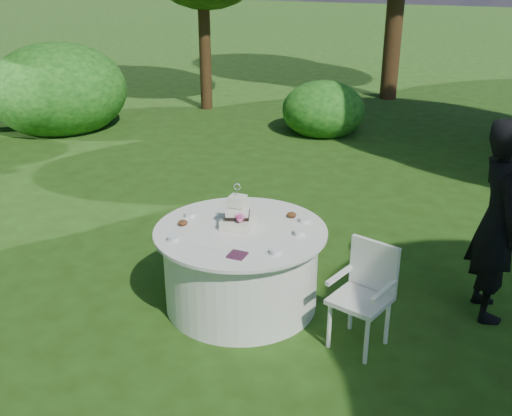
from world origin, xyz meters
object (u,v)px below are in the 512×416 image
at_px(cake, 237,215).
at_px(chair, 366,288).
at_px(table, 241,267).
at_px(napkins, 237,255).
at_px(guest, 498,221).

xyz_separation_m(cake, chair, (1.24, -0.19, -0.36)).
height_order(table, cake, cake).
distance_m(napkins, cake, 0.59).
distance_m(cake, chair, 1.30).
height_order(napkins, table, napkins).
distance_m(guest, cake, 2.27).
xyz_separation_m(guest, table, (-2.11, -0.75, -0.52)).
xyz_separation_m(guest, cake, (-2.16, -0.71, -0.03)).
height_order(table, chair, chair).
relative_size(napkins, table, 0.09).
height_order(guest, chair, guest).
relative_size(guest, cake, 4.41).
relative_size(napkins, chair, 0.16).
xyz_separation_m(napkins, cake, (-0.24, 0.53, 0.10)).
bearing_deg(guest, napkins, 104.21).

